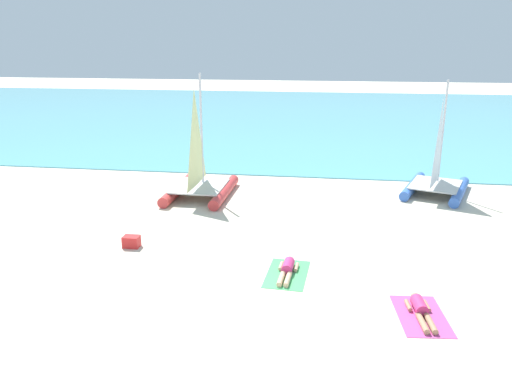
# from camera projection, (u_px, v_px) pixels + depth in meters

# --- Properties ---
(ground_plane) EXTENTS (120.00, 120.00, 0.00)m
(ground_plane) POSITION_uv_depth(u_px,v_px,m) (271.00, 188.00, 22.20)
(ground_plane) COLOR beige
(ocean_water) EXTENTS (120.00, 40.00, 0.05)m
(ocean_water) POSITION_uv_depth(u_px,v_px,m) (302.00, 116.00, 42.99)
(ocean_water) COLOR #5BB2C1
(ocean_water) RESTS_ON ground
(sailboat_blue) EXTENTS (3.33, 4.14, 4.69)m
(sailboat_blue) POSITION_uv_depth(u_px,v_px,m) (436.00, 178.00, 21.14)
(sailboat_blue) COLOR blue
(sailboat_blue) RESTS_ON ground
(sailboat_red) EXTENTS (2.49, 3.85, 4.97)m
(sailboat_red) POSITION_uv_depth(u_px,v_px,m) (200.00, 179.00, 20.82)
(sailboat_red) COLOR #CC3838
(sailboat_red) RESTS_ON ground
(towel_left) EXTENTS (1.21, 1.96, 0.01)m
(towel_left) POSITION_uv_depth(u_px,v_px,m) (287.00, 274.00, 14.07)
(towel_left) COLOR #4CB266
(towel_left) RESTS_ON ground
(sunbather_left) EXTENTS (0.56, 1.57, 0.30)m
(sunbather_left) POSITION_uv_depth(u_px,v_px,m) (287.00, 269.00, 14.10)
(sunbather_left) COLOR #D83372
(sunbather_left) RESTS_ON towel_left
(towel_right) EXTENTS (1.28, 2.00, 0.01)m
(towel_right) POSITION_uv_depth(u_px,v_px,m) (421.00, 316.00, 11.95)
(towel_right) COLOR #D84C99
(towel_right) RESTS_ON ground
(sunbather_right) EXTENTS (0.58, 1.57, 0.30)m
(sunbather_right) POSITION_uv_depth(u_px,v_px,m) (421.00, 309.00, 11.98)
(sunbather_right) COLOR #D83372
(sunbather_right) RESTS_ON towel_right
(cooler_box) EXTENTS (0.50, 0.36, 0.36)m
(cooler_box) POSITION_uv_depth(u_px,v_px,m) (131.00, 242.00, 15.87)
(cooler_box) COLOR red
(cooler_box) RESTS_ON ground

